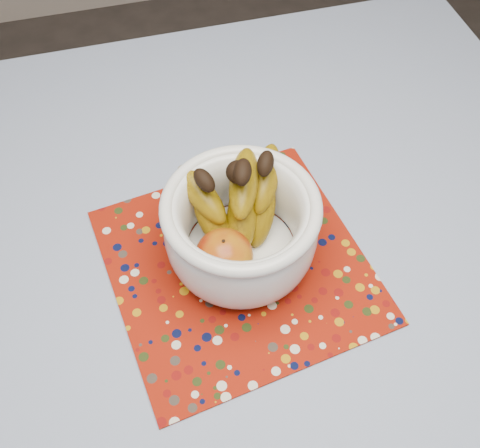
{
  "coord_description": "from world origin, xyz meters",
  "views": [
    {
      "loc": [
        -0.13,
        -0.42,
        1.53
      ],
      "look_at": [
        0.0,
        0.05,
        0.85
      ],
      "focal_mm": 42.0,
      "sensor_mm": 36.0,
      "label": 1
    }
  ],
  "objects": [
    {
      "name": "table",
      "position": [
        0.0,
        0.0,
        0.67
      ],
      "size": [
        1.2,
        1.2,
        0.75
      ],
      "color": "brown",
      "rests_on": "ground"
    },
    {
      "name": "tablecloth",
      "position": [
        0.0,
        0.0,
        0.76
      ],
      "size": [
        1.32,
        1.32,
        0.01
      ],
      "primitive_type": "cube",
      "color": "slate",
      "rests_on": "table"
    },
    {
      "name": "placemat",
      "position": [
        -0.01,
        0.03,
        0.76
      ],
      "size": [
        0.44,
        0.44,
        0.0
      ],
      "primitive_type": "cube",
      "rotation": [
        0.0,
        0.0,
        0.14
      ],
      "color": "maroon",
      "rests_on": "tablecloth"
    },
    {
      "name": "fruit_bowl",
      "position": [
        0.0,
        0.06,
        0.85
      ],
      "size": [
        0.25,
        0.25,
        0.2
      ],
      "color": "white",
      "rests_on": "placemat"
    }
  ]
}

